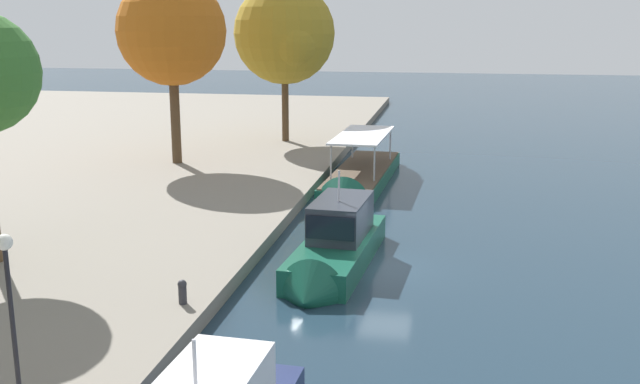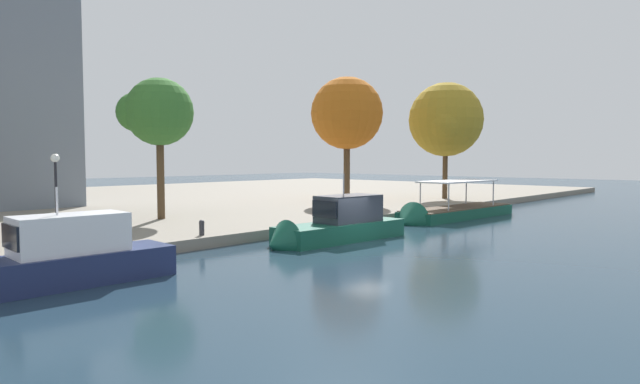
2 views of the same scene
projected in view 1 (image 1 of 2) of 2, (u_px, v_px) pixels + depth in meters
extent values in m
plane|color=#1E3342|center=(381.00, 267.00, 29.61)|extent=(220.00, 220.00, 0.00)
cylinder|color=silver|center=(195.00, 364.00, 14.50)|extent=(0.08, 0.08, 1.04)
cube|color=#14513D|center=(337.00, 257.00, 30.01)|extent=(8.60, 3.14, 1.49)
cone|color=#14513D|center=(308.00, 298.00, 25.65)|extent=(1.36, 2.51, 2.44)
cube|color=#2D333D|center=(341.00, 217.00, 30.26)|extent=(3.93, 2.31, 1.55)
cube|color=black|center=(333.00, 225.00, 28.85)|extent=(1.14, 1.99, 0.93)
cylinder|color=silver|center=(339.00, 186.00, 29.54)|extent=(0.08, 0.08, 1.27)
cube|color=#14513D|center=(362.00, 179.00, 45.01)|extent=(12.51, 3.65, 1.16)
cone|color=#14513D|center=(341.00, 205.00, 38.66)|extent=(1.52, 2.86, 2.80)
cube|color=brown|center=(362.00, 169.00, 44.87)|extent=(12.26, 3.48, 0.08)
cylinder|color=#B2B2B7|center=(374.00, 164.00, 41.12)|extent=(0.10, 0.10, 1.99)
cylinder|color=#B2B2B7|center=(331.00, 162.00, 41.66)|extent=(0.10, 0.10, 1.99)
cylinder|color=#B2B2B7|center=(390.00, 144.00, 47.59)|extent=(0.10, 0.10, 1.99)
cylinder|color=#B2B2B7|center=(353.00, 143.00, 48.13)|extent=(0.10, 0.10, 1.99)
cube|color=silver|center=(363.00, 135.00, 44.38)|extent=(7.80, 3.19, 0.12)
cylinder|color=#2D2D33|center=(183.00, 295.00, 24.21)|extent=(0.28, 0.28, 0.60)
sphere|color=#2D2D33|center=(182.00, 284.00, 24.13)|extent=(0.30, 0.30, 0.30)
cylinder|color=black|center=(13.00, 328.00, 17.55)|extent=(0.12, 0.12, 3.95)
sphere|color=white|center=(4.00, 242.00, 17.06)|extent=(0.39, 0.39, 0.39)
cylinder|color=#4C3823|center=(175.00, 118.00, 47.32)|extent=(0.61, 0.61, 5.85)
sphere|color=#BC6019|center=(171.00, 31.00, 46.04)|extent=(6.88, 6.88, 6.88)
sphere|color=#BC6019|center=(179.00, 28.00, 47.65)|extent=(4.19, 4.19, 4.19)
sphere|color=#BC6019|center=(163.00, 18.00, 47.39)|extent=(3.79, 3.79, 3.79)
cylinder|color=#4C3823|center=(285.00, 107.00, 55.92)|extent=(0.52, 0.52, 5.27)
sphere|color=olive|center=(284.00, 33.00, 54.66)|extent=(7.56, 7.56, 7.56)
sphere|color=olive|center=(292.00, 42.00, 52.94)|extent=(3.88, 3.88, 3.88)
sphere|color=olive|center=(266.00, 16.00, 56.37)|extent=(3.59, 3.59, 3.59)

